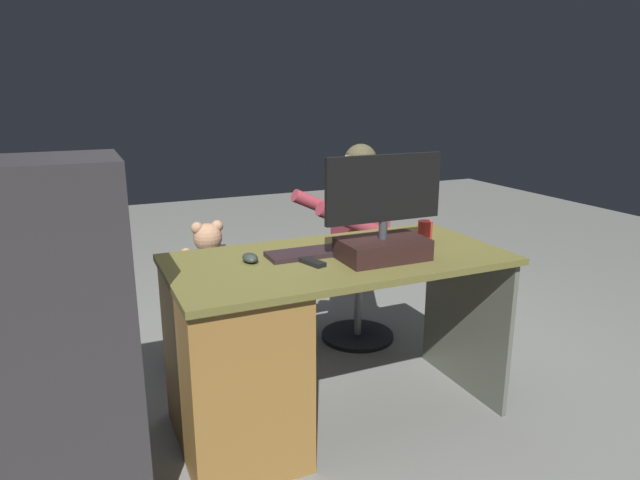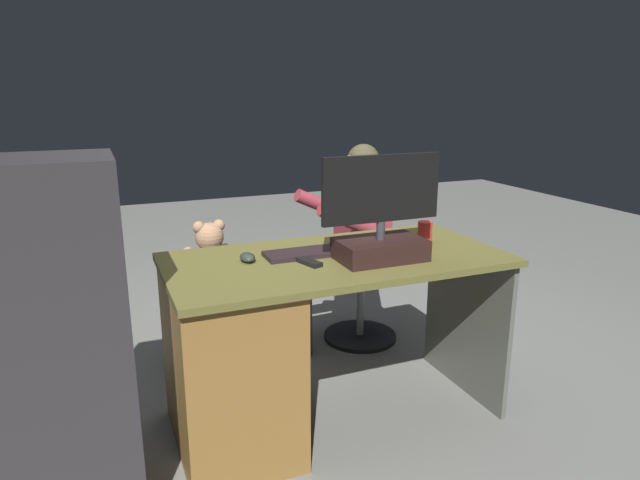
% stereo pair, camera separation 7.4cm
% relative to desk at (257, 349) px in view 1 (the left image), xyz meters
% --- Properties ---
extents(ground_plane, '(10.00, 10.00, 0.00)m').
position_rel_desk_xyz_m(ground_plane, '(-0.37, -0.36, -0.41)').
color(ground_plane, slate).
extents(desk, '(1.42, 0.70, 0.76)m').
position_rel_desk_xyz_m(desk, '(0.00, 0.00, 0.00)').
color(desk, brown).
rests_on(desk, ground_plane).
extents(monitor, '(0.52, 0.22, 0.43)m').
position_rel_desk_xyz_m(monitor, '(-0.52, 0.10, 0.48)').
color(monitor, black).
rests_on(monitor, desk).
extents(keyboard, '(0.42, 0.14, 0.02)m').
position_rel_desk_xyz_m(keyboard, '(-0.29, -0.07, 0.36)').
color(keyboard, black).
rests_on(keyboard, desk).
extents(computer_mouse, '(0.06, 0.10, 0.04)m').
position_rel_desk_xyz_m(computer_mouse, '(-0.01, -0.07, 0.37)').
color(computer_mouse, '#28302C').
rests_on(computer_mouse, desk).
extents(cup, '(0.07, 0.07, 0.10)m').
position_rel_desk_xyz_m(cup, '(-0.83, -0.04, 0.40)').
color(cup, red).
rests_on(cup, desk).
extents(tv_remote, '(0.09, 0.16, 0.02)m').
position_rel_desk_xyz_m(tv_remote, '(-0.22, 0.04, 0.36)').
color(tv_remote, black).
rests_on(tv_remote, desk).
extents(office_chair_teddy, '(0.45, 0.45, 0.44)m').
position_rel_desk_xyz_m(office_chair_teddy, '(0.02, -0.74, -0.16)').
color(office_chair_teddy, black).
rests_on(office_chair_teddy, ground_plane).
extents(teddy_bear, '(0.25, 0.25, 0.35)m').
position_rel_desk_xyz_m(teddy_bear, '(0.02, -0.76, 0.18)').
color(teddy_bear, '#9A7253').
rests_on(teddy_bear, office_chair_teddy).
extents(visitor_chair, '(0.43, 0.43, 0.44)m').
position_rel_desk_xyz_m(visitor_chair, '(-0.84, -0.70, -0.15)').
color(visitor_chair, black).
rests_on(visitor_chair, ground_plane).
extents(person, '(0.54, 0.49, 1.15)m').
position_rel_desk_xyz_m(person, '(-0.76, -0.70, 0.27)').
color(person, maroon).
rests_on(person, ground_plane).
extents(equipment_rack, '(0.44, 0.36, 1.25)m').
position_rel_desk_xyz_m(equipment_rack, '(0.70, 0.21, 0.22)').
color(equipment_rack, '#292729').
rests_on(equipment_rack, ground_plane).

